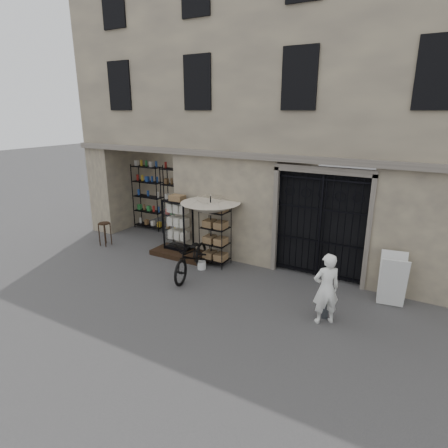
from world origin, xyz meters
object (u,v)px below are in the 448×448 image
Objects in this scene: shopkeeper at (323,322)px; easel_sign at (393,280)px; display_cabinet at (178,227)px; market_umbrella at (211,206)px; bicycle at (192,275)px; steel_bollard at (326,301)px; wooden_stool at (105,233)px; white_bucket at (202,265)px; wire_rack at (215,237)px.

easel_sign reaches higher than shopkeeper.
display_cabinet reaches higher than shopkeeper.
market_umbrella is at bearing 170.34° from easel_sign.
market_umbrella is at bearing -21.72° from display_cabinet.
shopkeeper is (5.24, -1.79, -0.86)m from display_cabinet.
steel_bollard is (3.87, -0.41, 0.40)m from bicycle.
display_cabinet is 2.15× the size of wooden_stool.
display_cabinet is at bearing -56.51° from shopkeeper.
display_cabinet is 7.03× the size of white_bucket.
steel_bollard is at bearing -139.89° from easel_sign.
wooden_stool reaches higher than white_bucket.
market_umbrella reaches higher than steel_bollard.
display_cabinet reaches higher than white_bucket.
market_umbrella reaches higher than wire_rack.
steel_bollard is (3.87, -1.42, -1.39)m from market_umbrella.
steel_bollard is at bearing -17.22° from bicycle.
white_bucket is 0.30× the size of steel_bollard.
easel_sign reaches higher than bicycle.
wire_rack is 0.70× the size of market_umbrella.
wooden_stool is 0.99× the size of steel_bollard.
wooden_stool is (-3.97, 0.05, 0.30)m from white_bucket.
display_cabinet is at bearing 162.83° from steel_bollard.
display_cabinet is 2.00m from bicycle.
wooden_stool is (-3.96, -0.48, -1.37)m from market_umbrella.
bicycle reaches higher than wooden_stool.
easel_sign is (1.16, 1.54, 0.64)m from shopkeeper.
shopkeeper is (7.86, -1.12, -0.42)m from wooden_stool.
steel_bollard is 1.82m from easel_sign.
white_bucket is at bearing -89.31° from market_umbrella.
bicycle is (1.34, -1.20, -0.86)m from display_cabinet.
white_bucket is 3.98m from wooden_stool.
wooden_stool is at bearing -179.29° from display_cabinet.
white_bucket is 0.20× the size of easel_sign.
shopkeeper is at bearing -32.07° from wire_rack.
bicycle is at bearing -55.56° from display_cabinet.
market_umbrella is (-0.17, 0.02, 0.94)m from wire_rack.
market_umbrella is 10.18× the size of white_bucket.
wooden_stool is at bearing 173.16° from steel_bollard.
easel_sign is at bearing 5.34° from white_bucket.
market_umbrella is 1.18× the size of bicycle.
steel_bollard is at bearing -20.19° from market_umbrella.
display_cabinet is at bearing 171.99° from market_umbrella.
wire_rack reaches higher than wooden_stool.
wooden_stool is at bearing 173.72° from easel_sign.
wooden_stool is 9.02m from easel_sign.
wire_rack is 0.95m from market_umbrella.
market_umbrella is at bearing 90.69° from white_bucket.
market_umbrella is 4.58m from shopkeeper.
bicycle is 1.70× the size of easel_sign.
market_umbrella is 4.22m from wooden_stool.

